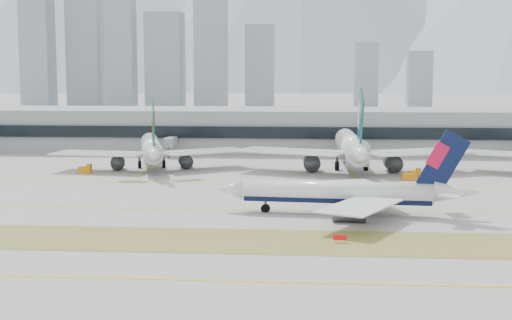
# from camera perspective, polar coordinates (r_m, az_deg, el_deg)

# --- Properties ---
(ground) EXTENTS (3000.00, 3000.00, 0.00)m
(ground) POSITION_cam_1_polar(r_m,az_deg,el_deg) (149.84, -3.49, -3.63)
(ground) COLOR #9C9991
(ground) RESTS_ON ground
(apron_markings) EXTENTS (360.00, 122.22, 0.06)m
(apron_markings) POSITION_cam_1_polar(r_m,az_deg,el_deg) (98.06, -7.99, -9.25)
(apron_markings) COLOR olive
(apron_markings) RESTS_ON ground
(taxiing_airliner) EXTENTS (51.03, 44.21, 17.14)m
(taxiing_airliner) POSITION_cam_1_polar(r_m,az_deg,el_deg) (140.00, 7.24, -2.69)
(taxiing_airliner) COLOR white
(taxiing_airliner) RESTS_ON ground
(widebody_eva) EXTENTS (56.17, 56.07, 20.68)m
(widebody_eva) POSITION_cam_1_polar(r_m,az_deg,el_deg) (210.59, -8.35, 0.82)
(widebody_eva) COLOR white
(widebody_eva) RESTS_ON ground
(widebody_cathay) EXTENTS (67.81, 66.22, 24.17)m
(widebody_cathay) POSITION_cam_1_polar(r_m,az_deg,el_deg) (204.50, 7.69, 0.92)
(widebody_cathay) COLOR white
(widebody_cathay) RESTS_ON ground
(terminal) EXTENTS (280.00, 43.10, 15.00)m
(terminal) POSITION_cam_1_polar(r_m,az_deg,el_deg) (262.30, 0.04, 2.49)
(terminal) COLOR gray
(terminal) RESTS_ON ground
(hold_sign_right) EXTENTS (2.20, 0.15, 1.35)m
(hold_sign_right) POSITION_cam_1_polar(r_m,az_deg,el_deg) (116.93, 6.74, -6.18)
(hold_sign_right) COLOR red
(hold_sign_right) RESTS_ON ground
(gse_extra) EXTENTS (3.55, 2.00, 2.60)m
(gse_extra) POSITION_cam_1_polar(r_m,az_deg,el_deg) (189.15, 12.18, -1.28)
(gse_extra) COLOR orange
(gse_extra) RESTS_ON ground
(gse_c) EXTENTS (3.55, 2.00, 2.60)m
(gse_c) POSITION_cam_1_polar(r_m,az_deg,el_deg) (193.28, 12.57, -1.12)
(gse_c) COLOR orange
(gse_c) RESTS_ON ground
(gse_b) EXTENTS (3.55, 2.00, 2.60)m
(gse_b) POSITION_cam_1_polar(r_m,az_deg,el_deg) (203.63, -13.48, -0.75)
(gse_b) COLOR orange
(gse_b) RESTS_ON ground
(city_skyline) EXTENTS (342.00, 49.80, 140.00)m
(city_skyline) POSITION_cam_1_polar(r_m,az_deg,el_deg) (613.21, -7.49, 8.81)
(city_skyline) COLOR gray
(city_skyline) RESTS_ON ground
(mountain_ridge) EXTENTS (2830.00, 1120.00, 470.00)m
(mountain_ridge) POSITION_cam_1_polar(r_m,az_deg,el_deg) (1557.82, 5.17, 12.41)
(mountain_ridge) COLOR #9EA8B7
(mountain_ridge) RESTS_ON ground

